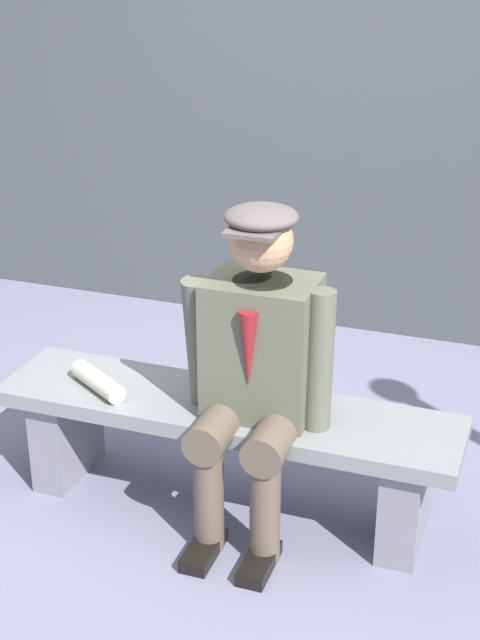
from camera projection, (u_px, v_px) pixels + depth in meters
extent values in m
plane|color=slate|center=(227.00, 504.00, 3.70)|extent=(30.00, 30.00, 0.00)
cube|color=slate|center=(226.00, 410.00, 3.53)|extent=(1.77, 0.42, 0.06)
cube|color=slate|center=(406.00, 496.00, 3.41)|extent=(0.14, 0.36, 0.39)
cube|color=slate|center=(67.00, 431.00, 3.84)|extent=(0.14, 0.36, 0.39)
cube|color=#565847|center=(262.00, 346.00, 3.37)|extent=(0.39, 0.29, 0.51)
cylinder|color=#1E2338|center=(262.00, 288.00, 3.28)|extent=(0.21, 0.21, 0.06)
cone|color=maroon|center=(248.00, 349.00, 3.22)|extent=(0.07, 0.07, 0.28)
sphere|color=tan|center=(261.00, 240.00, 3.19)|extent=(0.22, 0.22, 0.22)
ellipsoid|color=#554C4B|center=(261.00, 217.00, 3.16)|extent=(0.26, 0.26, 0.08)
cube|color=#554C4B|center=(252.00, 234.00, 3.08)|extent=(0.18, 0.10, 0.02)
cylinder|color=brown|center=(278.00, 432.00, 3.33)|extent=(0.15, 0.40, 0.15)
cylinder|color=brown|center=(265.00, 506.00, 3.30)|extent=(0.11, 0.11, 0.46)
cube|color=black|center=(259.00, 563.00, 3.33)|extent=(0.10, 0.24, 0.05)
cylinder|color=#565847|center=(319.00, 364.00, 3.28)|extent=(0.10, 0.13, 0.55)
cylinder|color=brown|center=(221.00, 422.00, 3.39)|extent=(0.15, 0.40, 0.15)
cylinder|color=brown|center=(209.00, 495.00, 3.37)|extent=(0.11, 0.11, 0.46)
cube|color=black|center=(203.00, 550.00, 3.40)|extent=(0.10, 0.24, 0.05)
cylinder|color=#565847|center=(200.00, 346.00, 3.41)|extent=(0.10, 0.18, 0.55)
cylinder|color=beige|center=(98.00, 381.00, 3.60)|extent=(0.28, 0.22, 0.08)
cube|color=#42464A|center=(354.00, 120.00, 4.92)|extent=(12.00, 0.24, 2.28)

